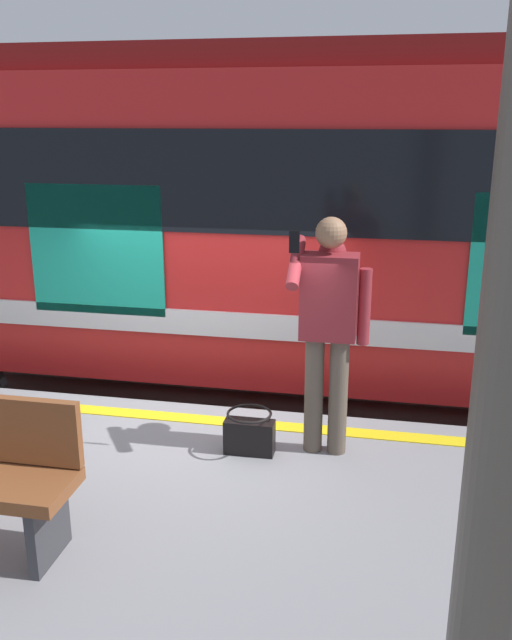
# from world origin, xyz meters

# --- Properties ---
(ground_plane) EXTENTS (24.11, 24.11, 0.00)m
(ground_plane) POSITION_xyz_m (0.00, 0.00, 0.00)
(ground_plane) COLOR #4C4742
(platform) EXTENTS (13.43, 3.70, 1.03)m
(platform) POSITION_xyz_m (0.00, 1.85, 0.51)
(platform) COLOR gray
(platform) RESTS_ON ground
(safety_line) EXTENTS (13.17, 0.16, 0.01)m
(safety_line) POSITION_xyz_m (0.00, 0.30, 1.03)
(safety_line) COLOR yellow
(safety_line) RESTS_ON platform
(track_rail_near) EXTENTS (17.46, 0.08, 0.16)m
(track_rail_near) POSITION_xyz_m (0.00, -1.32, 0.08)
(track_rail_near) COLOR slate
(track_rail_near) RESTS_ON ground
(track_rail_far) EXTENTS (17.46, 0.08, 0.16)m
(track_rail_far) POSITION_xyz_m (0.00, -2.75, 0.08)
(track_rail_far) COLOR slate
(track_rail_far) RESTS_ON ground
(train_carriage) EXTENTS (11.47, 2.96, 3.93)m
(train_carriage) POSITION_xyz_m (-0.91, -2.03, 2.50)
(train_carriage) COLOR red
(train_carriage) RESTS_ON ground
(passenger) EXTENTS (0.57, 0.55, 1.77)m
(passenger) POSITION_xyz_m (-1.19, 0.62, 2.08)
(passenger) COLOR brown
(passenger) RESTS_ON platform
(handbag) EXTENTS (0.37, 0.34, 0.33)m
(handbag) POSITION_xyz_m (-0.64, 0.78, 1.19)
(handbag) COLOR black
(handbag) RESTS_ON platform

